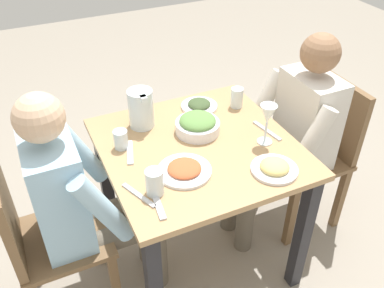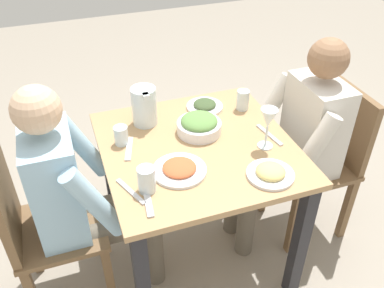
{
  "view_description": "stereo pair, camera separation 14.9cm",
  "coord_description": "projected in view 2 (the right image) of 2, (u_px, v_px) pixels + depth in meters",
  "views": [
    {
      "loc": [
        -1.38,
        0.67,
        1.89
      ],
      "look_at": [
        0.04,
        0.01,
        0.74
      ],
      "focal_mm": 39.17,
      "sensor_mm": 36.0,
      "label": 1
    },
    {
      "loc": [
        -1.43,
        0.53,
        1.89
      ],
      "look_at": [
        0.04,
        0.01,
        0.74
      ],
      "focal_mm": 39.17,
      "sensor_mm": 36.0,
      "label": 2
    }
  ],
  "objects": [
    {
      "name": "salad_bowl",
      "position": [
        199.0,
        125.0,
        1.96
      ],
      "size": [
        0.21,
        0.21,
        0.09
      ],
      "color": "white",
      "rests_on": "dining_table"
    },
    {
      "name": "knife_far",
      "position": [
        269.0,
        135.0,
        1.96
      ],
      "size": [
        0.19,
        0.05,
        0.01
      ],
      "primitive_type": "cube",
      "rotation": [
        0.0,
        0.0,
        0.16
      ],
      "color": "silver",
      "rests_on": "dining_table"
    },
    {
      "name": "plate_rice_curry",
      "position": [
        179.0,
        169.0,
        1.75
      ],
      "size": [
        0.23,
        0.23,
        0.04
      ],
      "color": "white",
      "rests_on": "dining_table"
    },
    {
      "name": "ground_plane",
      "position": [
        197.0,
        253.0,
        2.35
      ],
      "size": [
        8.0,
        8.0,
        0.0
      ],
      "primitive_type": "plane",
      "color": "gray"
    },
    {
      "name": "water_pitcher",
      "position": [
        144.0,
        106.0,
        2.0
      ],
      "size": [
        0.16,
        0.12,
        0.19
      ],
      "color": "silver",
      "rests_on": "dining_table"
    },
    {
      "name": "water_glass_near_left",
      "position": [
        243.0,
        100.0,
        2.13
      ],
      "size": [
        0.06,
        0.06,
        0.1
      ],
      "primitive_type": "cylinder",
      "color": "silver",
      "rests_on": "dining_table"
    },
    {
      "name": "plate_fries",
      "position": [
        270.0,
        173.0,
        1.72
      ],
      "size": [
        0.2,
        0.2,
        0.05
      ],
      "color": "white",
      "rests_on": "dining_table"
    },
    {
      "name": "fork_near",
      "position": [
        129.0,
        149.0,
        1.88
      ],
      "size": [
        0.17,
        0.07,
        0.01
      ],
      "primitive_type": "cube",
      "rotation": [
        0.0,
        0.0,
        -0.28
      ],
      "color": "silver",
      "rests_on": "dining_table"
    },
    {
      "name": "plate_dolmas",
      "position": [
        205.0,
        106.0,
        2.16
      ],
      "size": [
        0.19,
        0.19,
        0.04
      ],
      "color": "white",
      "rests_on": "dining_table"
    },
    {
      "name": "knife_near",
      "position": [
        131.0,
        192.0,
        1.65
      ],
      "size": [
        0.18,
        0.09,
        0.01
      ],
      "primitive_type": "cube",
      "rotation": [
        0.0,
        0.0,
        0.39
      ],
      "color": "silver",
      "rests_on": "dining_table"
    },
    {
      "name": "wine_glass",
      "position": [
        268.0,
        120.0,
        1.81
      ],
      "size": [
        0.08,
        0.08,
        0.2
      ],
      "color": "silver",
      "rests_on": "dining_table"
    },
    {
      "name": "chair_near",
      "position": [
        326.0,
        154.0,
        2.28
      ],
      "size": [
        0.4,
        0.4,
        0.88
      ],
      "color": "brown",
      "rests_on": "ground_plane"
    },
    {
      "name": "water_glass_near_right",
      "position": [
        147.0,
        180.0,
        1.63
      ],
      "size": [
        0.07,
        0.07,
        0.11
      ],
      "primitive_type": "cylinder",
      "color": "silver",
      "rests_on": "dining_table"
    },
    {
      "name": "water_glass_far_right",
      "position": [
        121.0,
        135.0,
        1.89
      ],
      "size": [
        0.06,
        0.06,
        0.09
      ],
      "primitive_type": "cylinder",
      "color": "silver",
      "rests_on": "dining_table"
    },
    {
      "name": "fork_far",
      "position": [
        148.0,
        201.0,
        1.61
      ],
      "size": [
        0.17,
        0.05,
        0.01
      ],
      "primitive_type": "cube",
      "rotation": [
        0.0,
        0.0,
        -0.12
      ],
      "color": "silver",
      "rests_on": "dining_table"
    },
    {
      "name": "diner_near",
      "position": [
        297.0,
        140.0,
        2.13
      ],
      "size": [
        0.48,
        0.53,
        1.17
      ],
      "color": "silver",
      "rests_on": "ground_plane"
    },
    {
      "name": "chair_far",
      "position": [
        39.0,
        224.0,
        1.87
      ],
      "size": [
        0.4,
        0.4,
        0.88
      ],
      "color": "brown",
      "rests_on": "ground_plane"
    },
    {
      "name": "diner_far",
      "position": [
        80.0,
        190.0,
        1.83
      ],
      "size": [
        0.48,
        0.53,
        1.17
      ],
      "color": "#9EC6E0",
      "rests_on": "ground_plane"
    },
    {
      "name": "dining_table",
      "position": [
        198.0,
        168.0,
        1.99
      ],
      "size": [
        0.86,
        0.86,
        0.76
      ],
      "color": "tan",
      "rests_on": "ground_plane"
    }
  ]
}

